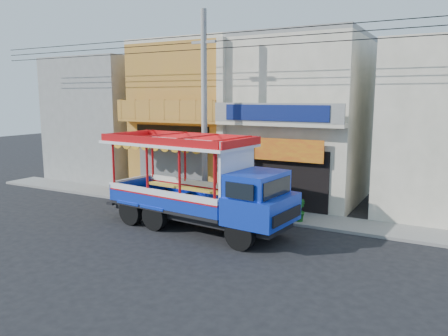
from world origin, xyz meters
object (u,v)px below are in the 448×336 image
at_px(green_sign, 150,189).
at_px(potted_plant_a, 274,203).
at_px(utility_pole, 207,102).
at_px(songthaew_truck, 209,187).
at_px(potted_plant_c, 290,204).
at_px(potted_plant_b, 299,210).

relative_size(green_sign, potted_plant_a, 1.25).
height_order(utility_pole, potted_plant_a, utility_pole).
height_order(songthaew_truck, potted_plant_c, songthaew_truck).
bearing_deg(potted_plant_a, songthaew_truck, -145.49).
bearing_deg(potted_plant_b, songthaew_truck, 93.83).
distance_m(utility_pole, songthaew_truck, 4.45).
distance_m(utility_pole, green_sign, 5.92).
distance_m(green_sign, potted_plant_a, 6.76).
relative_size(utility_pole, songthaew_truck, 3.40).
distance_m(songthaew_truck, potted_plant_b, 4.07).
height_order(green_sign, potted_plant_b, green_sign).
xyz_separation_m(green_sign, potted_plant_b, (8.20, -0.55, 0.02)).
bearing_deg(green_sign, potted_plant_a, 1.61).
height_order(utility_pole, potted_plant_c, utility_pole).
distance_m(songthaew_truck, potted_plant_a, 3.92).
xyz_separation_m(songthaew_truck, green_sign, (-5.43, 3.28, -1.24)).
xyz_separation_m(potted_plant_a, potted_plant_b, (1.44, -0.74, 0.04)).
bearing_deg(potted_plant_c, green_sign, -59.87).
xyz_separation_m(songthaew_truck, potted_plant_a, (1.32, 3.47, -1.26)).
distance_m(songthaew_truck, green_sign, 6.47).
relative_size(utility_pole, green_sign, 26.44).
xyz_separation_m(potted_plant_a, potted_plant_c, (0.71, 0.13, 0.01)).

